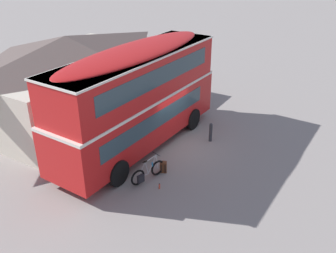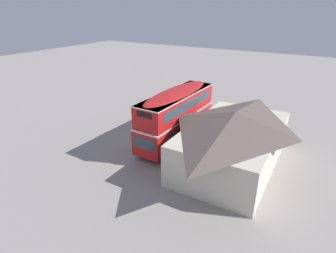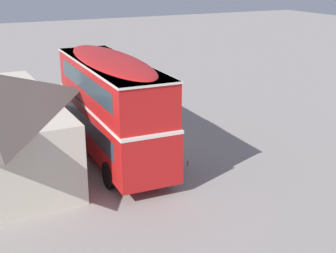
{
  "view_description": "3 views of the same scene",
  "coord_description": "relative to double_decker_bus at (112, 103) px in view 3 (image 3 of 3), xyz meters",
  "views": [
    {
      "loc": [
        -13.34,
        -7.93,
        8.74
      ],
      "look_at": [
        -1.12,
        -0.47,
        1.54
      ],
      "focal_mm": 39.17,
      "sensor_mm": 36.0,
      "label": 1
    },
    {
      "loc": [
        18.85,
        12.06,
        11.35
      ],
      "look_at": [
        -0.97,
        0.31,
        1.22
      ],
      "focal_mm": 29.17,
      "sensor_mm": 36.0,
      "label": 2
    },
    {
      "loc": [
        -20.73,
        8.21,
        8.51
      ],
      "look_at": [
        -2.98,
        -0.64,
        1.86
      ],
      "focal_mm": 51.02,
      "sensor_mm": 36.0,
      "label": 3
    }
  ],
  "objects": [
    {
      "name": "touring_bicycle",
      "position": [
        -2.2,
        -1.92,
        -2.27
      ],
      "size": [
        1.69,
        0.63,
        1.05
      ],
      "color": "black",
      "rests_on": "ground"
    },
    {
      "name": "double_decker_bus",
      "position": [
        0.0,
        0.0,
        0.0
      ],
      "size": [
        9.73,
        2.88,
        4.79
      ],
      "color": "black",
      "rests_on": "ground"
    },
    {
      "name": "kerb_bollard",
      "position": [
        2.18,
        -2.68,
        -2.14
      ],
      "size": [
        0.16,
        0.16,
        0.97
      ],
      "color": "#333338",
      "rests_on": "ground"
    },
    {
      "name": "ground_plane",
      "position": [
        0.95,
        -1.21,
        -2.64
      ],
      "size": [
        120.0,
        120.0,
        0.0
      ],
      "primitive_type": "plane",
      "color": "gray"
    },
    {
      "name": "backpack_on_ground",
      "position": [
        -1.33,
        -2.15,
        -2.37
      ],
      "size": [
        0.36,
        0.37,
        0.53
      ],
      "color": "#592D19",
      "rests_on": "ground"
    },
    {
      "name": "water_bottle_red_squeeze",
      "position": [
        -2.41,
        -2.65,
        -2.53
      ],
      "size": [
        0.07,
        0.07,
        0.23
      ],
      "color": "#D84C33",
      "rests_on": "ground"
    }
  ]
}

